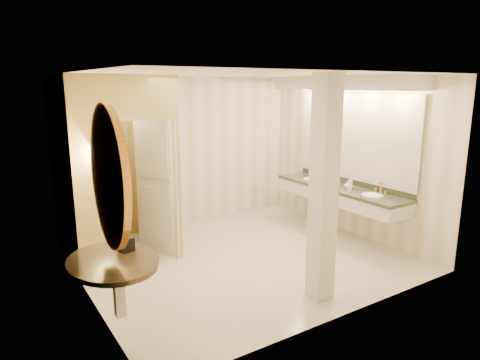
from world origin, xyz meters
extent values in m
plane|color=beige|center=(0.00, 0.00, 0.00)|extent=(4.50, 4.50, 0.00)
plane|color=white|center=(0.00, 0.00, 2.70)|extent=(4.50, 4.50, 0.00)
cube|color=silver|center=(0.00, 2.00, 1.35)|extent=(4.50, 0.02, 2.70)
cube|color=silver|center=(0.00, -2.00, 1.35)|extent=(4.50, 0.02, 2.70)
cube|color=silver|center=(-2.25, 0.00, 1.35)|extent=(0.02, 4.00, 2.70)
cube|color=silver|center=(2.25, 0.00, 1.35)|extent=(0.02, 4.00, 2.70)
cube|color=tan|center=(-0.80, 1.25, 1.35)|extent=(0.10, 1.50, 2.70)
cube|color=tan|center=(-1.93, 0.50, 1.35)|extent=(0.65, 0.10, 2.70)
cube|color=tan|center=(-1.20, 0.50, 2.40)|extent=(0.80, 0.10, 0.60)
cube|color=beige|center=(-0.98, 0.86, 1.05)|extent=(0.40, 0.74, 2.10)
cylinder|color=gold|center=(-1.93, 0.43, 1.55)|extent=(0.03, 0.03, 0.30)
cone|color=beige|center=(-1.93, 0.43, 1.75)|extent=(0.14, 0.14, 0.14)
cube|color=beige|center=(1.95, -0.05, 0.73)|extent=(0.60, 2.54, 0.24)
cube|color=black|center=(1.95, -0.05, 0.85)|extent=(0.64, 2.58, 0.05)
cube|color=black|center=(2.23, -0.05, 0.92)|extent=(0.03, 2.54, 0.10)
ellipsoid|color=white|center=(1.95, -0.73, 0.83)|extent=(0.40, 0.44, 0.15)
cylinder|color=gold|center=(2.15, -0.73, 0.96)|extent=(0.03, 0.03, 0.22)
ellipsoid|color=white|center=(1.95, 0.64, 0.83)|extent=(0.40, 0.44, 0.15)
cylinder|color=gold|center=(2.15, 0.64, 0.96)|extent=(0.03, 0.03, 0.22)
cube|color=white|center=(2.23, -0.05, 1.70)|extent=(0.03, 2.54, 1.40)
cube|color=beige|center=(1.95, -0.05, 2.59)|extent=(0.75, 2.74, 0.22)
cylinder|color=black|center=(-2.23, -1.07, 0.85)|extent=(1.09, 1.09, 0.05)
cube|color=beige|center=(-2.19, -1.07, 0.55)|extent=(0.10, 0.10, 0.60)
cylinder|color=gold|center=(-2.21, -1.07, 1.70)|extent=(0.07, 1.09, 1.09)
cylinder|color=white|center=(-2.17, -1.07, 1.70)|extent=(0.02, 0.87, 0.87)
cube|color=beige|center=(0.14, -1.52, 1.35)|extent=(0.25, 0.25, 2.70)
cube|color=black|center=(-2.04, -0.91, 0.95)|extent=(0.16, 0.16, 0.14)
imported|color=white|center=(-1.73, 1.37, 0.35)|extent=(0.55, 0.76, 0.69)
imported|color=beige|center=(1.83, -0.37, 0.94)|extent=(0.08, 0.08, 0.13)
imported|color=silver|center=(1.91, -0.24, 0.94)|extent=(0.11, 0.11, 0.13)
imported|color=#C6B28C|center=(1.96, -0.27, 0.98)|extent=(0.10, 0.10, 0.20)
camera|label=1|loc=(-3.31, -5.07, 2.57)|focal=32.00mm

